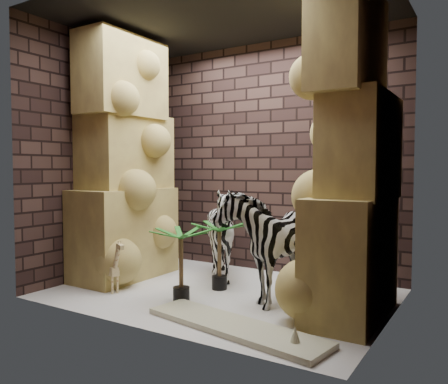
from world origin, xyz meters
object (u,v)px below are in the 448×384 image
Objects in this scene: palm_back at (181,265)px; surfboard at (234,327)px; zebra_right at (272,233)px; zebra_left at (221,239)px; palm_front at (219,255)px; giraffe_toy at (111,265)px.

palm_back is 0.44× the size of surfboard.
zebra_right is 1.21× the size of zebra_left.
surfboard is (0.85, -0.40, -0.35)m from palm_back.
zebra_right is at bearing -13.31° from zebra_left.
zebra_left is (-0.81, 0.28, -0.17)m from zebra_right.
zebra_right reaches higher than zebra_left.
zebra_left reaches higher than palm_front.
palm_front is at bearing -173.30° from zebra_right.
zebra_right is at bearing 41.89° from palm_back.
giraffe_toy is 1.19m from palm_front.
zebra_left is 1.70m from surfboard.
giraffe_toy is 0.87m from palm_back.
palm_back is (-0.08, -0.60, -0.00)m from palm_front.
surfboard is (0.77, -0.99, -0.36)m from palm_front.
zebra_right reaches higher than surfboard.
palm_front is 0.45× the size of surfboard.
surfboard is (0.14, -1.04, -0.66)m from zebra_right.
zebra_left is 0.94m from palm_back.
palm_front is (0.18, -0.33, -0.13)m from zebra_left.
giraffe_toy is 0.80× the size of palm_back.
palm_front is 1.31m from surfboard.
zebra_left is at bearing 163.39° from zebra_right.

